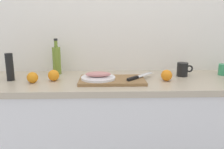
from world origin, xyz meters
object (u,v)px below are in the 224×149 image
(coffee_mug_0, at_px, (183,69))
(olive_oil_bottle, at_px, (57,60))
(white_plate, at_px, (98,78))
(chef_knife, at_px, (137,77))
(orange_0, at_px, (32,78))
(coffee_mug_1, at_px, (224,69))
(pepper_mill, at_px, (10,67))
(fish_fillet, at_px, (98,74))
(cutting_board, at_px, (112,80))

(coffee_mug_0, bearing_deg, olive_oil_bottle, 174.17)
(white_plate, relative_size, chef_knife, 1.00)
(coffee_mug_0, height_order, orange_0, coffee_mug_0)
(coffee_mug_1, relative_size, pepper_mill, 0.60)
(fish_fillet, distance_m, coffee_mug_1, 0.98)
(olive_oil_bottle, distance_m, orange_0, 0.30)
(chef_knife, xyz_separation_m, coffee_mug_0, (0.36, 0.14, 0.02))
(cutting_board, height_order, coffee_mug_1, coffee_mug_1)
(cutting_board, xyz_separation_m, coffee_mug_1, (0.87, 0.18, 0.03))
(coffee_mug_0, distance_m, orange_0, 1.09)
(cutting_board, height_order, white_plate, white_plate)
(olive_oil_bottle, bearing_deg, orange_0, -112.80)
(olive_oil_bottle, xyz_separation_m, orange_0, (-0.11, -0.27, -0.08))
(pepper_mill, bearing_deg, cutting_board, -4.44)
(chef_knife, relative_size, coffee_mug_1, 2.05)
(orange_0, xyz_separation_m, pepper_mill, (-0.17, 0.08, 0.06))
(white_plate, relative_size, coffee_mug_0, 1.93)
(chef_knife, distance_m, olive_oil_bottle, 0.65)
(coffee_mug_1, relative_size, orange_0, 1.54)
(white_plate, xyz_separation_m, coffee_mug_0, (0.63, 0.15, 0.02))
(coffee_mug_0, bearing_deg, pepper_mill, -175.70)
(chef_knife, bearing_deg, fish_fillet, 134.01)
(chef_knife, bearing_deg, cutting_board, 134.92)
(fish_fillet, distance_m, coffee_mug_0, 0.65)
(coffee_mug_1, height_order, pepper_mill, pepper_mill)
(coffee_mug_0, xyz_separation_m, pepper_mill, (-1.25, -0.09, 0.04))
(orange_0, relative_size, pepper_mill, 0.39)
(white_plate, relative_size, orange_0, 3.15)
(olive_oil_bottle, distance_m, coffee_mug_1, 1.29)
(olive_oil_bottle, height_order, pepper_mill, olive_oil_bottle)
(chef_knife, distance_m, pepper_mill, 0.89)
(fish_fillet, distance_m, pepper_mill, 0.62)
(fish_fillet, height_order, coffee_mug_0, coffee_mug_0)
(white_plate, xyz_separation_m, pepper_mill, (-0.62, 0.06, 0.07))
(fish_fillet, xyz_separation_m, olive_oil_bottle, (-0.33, 0.25, 0.06))
(olive_oil_bottle, bearing_deg, fish_fillet, -37.06)
(olive_oil_bottle, height_order, coffee_mug_0, olive_oil_bottle)
(olive_oil_bottle, bearing_deg, cutting_board, -30.30)
(olive_oil_bottle, height_order, orange_0, olive_oil_bottle)
(fish_fillet, height_order, pepper_mill, pepper_mill)
(coffee_mug_1, bearing_deg, chef_knife, -166.47)
(cutting_board, height_order, chef_knife, chef_knife)
(fish_fillet, xyz_separation_m, pepper_mill, (-0.62, 0.06, 0.04))
(cutting_board, bearing_deg, chef_knife, 3.00)
(coffee_mug_0, height_order, pepper_mill, pepper_mill)
(coffee_mug_0, bearing_deg, fish_fillet, -166.68)
(fish_fillet, bearing_deg, olive_oil_bottle, 142.94)
(orange_0, bearing_deg, coffee_mug_1, 7.95)
(olive_oil_bottle, height_order, coffee_mug_1, olive_oil_bottle)
(olive_oil_bottle, bearing_deg, coffee_mug_1, -3.17)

